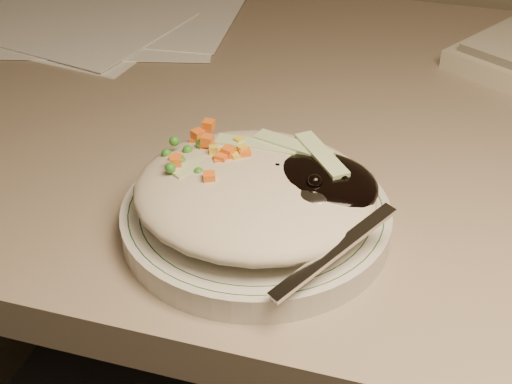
# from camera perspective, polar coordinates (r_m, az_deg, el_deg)

# --- Properties ---
(desk) EXTENTS (1.40, 0.70, 0.74)m
(desk) POSITION_cam_1_polar(r_m,az_deg,el_deg) (0.87, 8.61, -5.62)
(desk) COLOR gray
(desk) RESTS_ON ground
(plate) EXTENTS (0.22, 0.22, 0.02)m
(plate) POSITION_cam_1_polar(r_m,az_deg,el_deg) (0.58, 0.00, -2.10)
(plate) COLOR silver
(plate) RESTS_ON desk
(plate_rim) EXTENTS (0.21, 0.21, 0.00)m
(plate_rim) POSITION_cam_1_polar(r_m,az_deg,el_deg) (0.57, 0.00, -1.31)
(plate_rim) COLOR #144723
(plate_rim) RESTS_ON plate
(meal) EXTENTS (0.21, 0.19, 0.05)m
(meal) POSITION_cam_1_polar(r_m,az_deg,el_deg) (0.56, 0.40, 0.35)
(meal) COLOR beige
(meal) RESTS_ON plate
(papers) EXTENTS (0.40, 0.30, 0.00)m
(papers) POSITION_cam_1_polar(r_m,az_deg,el_deg) (1.00, -13.29, 13.17)
(papers) COLOR white
(papers) RESTS_ON desk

